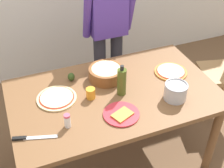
# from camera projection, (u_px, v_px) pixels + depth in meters

# --- Properties ---
(ground) EXTENTS (8.00, 8.00, 0.00)m
(ground) POSITION_uv_depth(u_px,v_px,m) (114.00, 156.00, 2.81)
(ground) COLOR brown
(dining_table) EXTENTS (1.60, 0.96, 0.76)m
(dining_table) POSITION_uv_depth(u_px,v_px,m) (114.00, 102.00, 2.40)
(dining_table) COLOR brown
(dining_table) RESTS_ON ground
(person_cook) EXTENTS (0.49, 0.25, 1.62)m
(person_cook) POSITION_uv_depth(u_px,v_px,m) (108.00, 25.00, 2.86)
(person_cook) COLOR #2D2D38
(person_cook) RESTS_ON ground
(pizza_raw_on_board) EXTENTS (0.30, 0.30, 0.02)m
(pizza_raw_on_board) POSITION_uv_depth(u_px,v_px,m) (57.00, 98.00, 2.28)
(pizza_raw_on_board) COLOR beige
(pizza_raw_on_board) RESTS_ON dining_table
(pizza_cooked_on_tray) EXTENTS (0.27, 0.27, 0.02)m
(pizza_cooked_on_tray) POSITION_uv_depth(u_px,v_px,m) (171.00, 72.00, 2.56)
(pizza_cooked_on_tray) COLOR #C67A33
(pizza_cooked_on_tray) RESTS_ON dining_table
(plate_with_slice) EXTENTS (0.26, 0.26, 0.02)m
(plate_with_slice) POSITION_uv_depth(u_px,v_px,m) (121.00, 114.00, 2.14)
(plate_with_slice) COLOR red
(plate_with_slice) RESTS_ON dining_table
(popcorn_bowl) EXTENTS (0.28, 0.28, 0.11)m
(popcorn_bowl) POSITION_uv_depth(u_px,v_px,m) (106.00, 72.00, 2.46)
(popcorn_bowl) COLOR brown
(popcorn_bowl) RESTS_ON dining_table
(olive_oil_bottle) EXTENTS (0.07, 0.07, 0.26)m
(olive_oil_bottle) POSITION_uv_depth(u_px,v_px,m) (122.00, 82.00, 2.27)
(olive_oil_bottle) COLOR #47561E
(olive_oil_bottle) RESTS_ON dining_table
(steel_pot) EXTENTS (0.17, 0.17, 0.13)m
(steel_pot) POSITION_uv_depth(u_px,v_px,m) (176.00, 91.00, 2.25)
(steel_pot) COLOR #B7B7BC
(steel_pot) RESTS_ON dining_table
(cup_orange) EXTENTS (0.07, 0.07, 0.08)m
(cup_orange) POSITION_uv_depth(u_px,v_px,m) (91.00, 93.00, 2.27)
(cup_orange) COLOR orange
(cup_orange) RESTS_ON dining_table
(salt_shaker) EXTENTS (0.04, 0.04, 0.11)m
(salt_shaker) POSITION_uv_depth(u_px,v_px,m) (67.00, 121.00, 2.03)
(salt_shaker) COLOR white
(salt_shaker) RESTS_ON dining_table
(chef_knife) EXTENTS (0.29, 0.10, 0.02)m
(chef_knife) POSITION_uv_depth(u_px,v_px,m) (29.00, 138.00, 1.97)
(chef_knife) COLOR silver
(chef_knife) RESTS_ON dining_table
(avocado) EXTENTS (0.06, 0.06, 0.07)m
(avocado) POSITION_uv_depth(u_px,v_px,m) (71.00, 77.00, 2.45)
(avocado) COLOR #2D4219
(avocado) RESTS_ON dining_table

